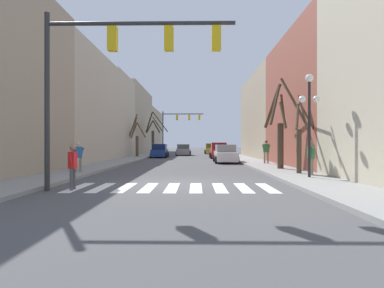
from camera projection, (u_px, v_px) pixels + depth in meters
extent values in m
plane|color=#4C4C4F|center=(174.00, 184.00, 12.38)|extent=(240.00, 240.00, 0.00)
cube|color=gray|center=(33.00, 182.00, 12.46)|extent=(2.58, 90.00, 0.15)
cube|color=gray|center=(318.00, 183.00, 12.29)|extent=(2.58, 90.00, 0.15)
cube|color=#BCB299|center=(66.00, 108.00, 25.58)|extent=(6.00, 11.24, 9.53)
cube|color=#BCB299|center=(102.00, 117.00, 35.41)|extent=(6.00, 8.41, 9.75)
cube|color=tan|center=(126.00, 122.00, 47.28)|extent=(6.00, 15.34, 10.34)
cube|color=tan|center=(143.00, 131.00, 62.92)|extent=(6.00, 15.93, 8.71)
cube|color=#934C3D|center=(327.00, 101.00, 21.25)|extent=(6.00, 11.48, 9.46)
cube|color=tan|center=(277.00, 117.00, 34.45)|extent=(6.00, 14.93, 9.48)
cube|color=white|center=(78.00, 187.00, 11.41)|extent=(0.45, 2.60, 0.01)
cube|color=white|center=(102.00, 187.00, 11.40)|extent=(0.45, 2.60, 0.01)
cube|color=white|center=(125.00, 188.00, 11.38)|extent=(0.45, 2.60, 0.01)
cube|color=white|center=(149.00, 188.00, 11.37)|extent=(0.45, 2.60, 0.01)
cube|color=white|center=(172.00, 188.00, 11.36)|extent=(0.45, 2.60, 0.01)
cube|color=white|center=(196.00, 188.00, 11.35)|extent=(0.45, 2.60, 0.01)
cube|color=white|center=(220.00, 188.00, 11.33)|extent=(0.45, 2.60, 0.01)
cube|color=white|center=(243.00, 188.00, 11.32)|extent=(0.45, 2.60, 0.01)
cube|color=white|center=(267.00, 188.00, 11.31)|extent=(0.45, 2.60, 0.01)
cylinder|color=#2D2D2D|center=(47.00, 102.00, 10.59)|extent=(0.18, 0.18, 6.32)
cylinder|color=#2D2D2D|center=(141.00, 23.00, 10.54)|extent=(6.65, 0.14, 0.14)
cube|color=yellow|center=(113.00, 39.00, 10.55)|extent=(0.32, 0.28, 0.84)
cube|color=yellow|center=(169.00, 39.00, 10.52)|extent=(0.32, 0.28, 0.84)
cube|color=yellow|center=(216.00, 39.00, 10.50)|extent=(0.32, 0.28, 0.84)
cylinder|color=#2D2D2D|center=(163.00, 133.00, 47.33)|extent=(0.18, 0.18, 6.79)
cylinder|color=#2D2D2D|center=(183.00, 114.00, 47.28)|extent=(6.42, 0.14, 0.14)
cube|color=yellow|center=(177.00, 117.00, 47.30)|extent=(0.32, 0.28, 0.84)
cube|color=yellow|center=(189.00, 117.00, 47.27)|extent=(0.32, 0.28, 0.84)
cube|color=yellow|center=(199.00, 117.00, 47.25)|extent=(0.32, 0.28, 0.84)
cylinder|color=black|center=(309.00, 130.00, 13.64)|extent=(0.12, 0.12, 4.34)
sphere|color=white|center=(309.00, 78.00, 13.63)|extent=(0.36, 0.36, 0.36)
sphere|color=white|center=(302.00, 99.00, 13.64)|extent=(0.31, 0.31, 0.31)
sphere|color=white|center=(316.00, 99.00, 13.63)|extent=(0.31, 0.31, 0.31)
cube|color=gray|center=(184.00, 151.00, 43.30)|extent=(1.85, 4.56, 0.78)
cube|color=#464648|center=(184.00, 147.00, 43.30)|extent=(1.70, 2.37, 0.64)
cylinder|color=black|center=(190.00, 153.00, 41.87)|extent=(0.22, 0.64, 0.64)
cylinder|color=black|center=(176.00, 153.00, 41.90)|extent=(0.22, 0.64, 0.64)
cylinder|color=black|center=(190.00, 153.00, 44.70)|extent=(0.22, 0.64, 0.64)
cylinder|color=black|center=(178.00, 153.00, 44.72)|extent=(0.22, 0.64, 0.64)
cube|color=red|center=(219.00, 153.00, 34.40)|extent=(1.77, 4.15, 0.90)
cube|color=maroon|center=(219.00, 146.00, 34.40)|extent=(1.63, 2.16, 0.73)
cylinder|color=black|center=(210.00, 155.00, 35.70)|extent=(0.22, 0.64, 0.64)
cylinder|color=black|center=(225.00, 155.00, 35.68)|extent=(0.22, 0.64, 0.64)
cylinder|color=black|center=(211.00, 156.00, 33.13)|extent=(0.22, 0.64, 0.64)
cylinder|color=black|center=(228.00, 156.00, 33.11)|extent=(0.22, 0.64, 0.64)
cube|color=navy|center=(160.00, 153.00, 36.29)|extent=(1.71, 4.17, 0.81)
cube|color=#0E1C46|center=(160.00, 147.00, 36.29)|extent=(1.57, 2.17, 0.66)
cylinder|color=black|center=(154.00, 154.00, 37.60)|extent=(0.22, 0.64, 0.64)
cylinder|color=black|center=(168.00, 155.00, 37.57)|extent=(0.22, 0.64, 0.64)
cylinder|color=black|center=(151.00, 155.00, 35.01)|extent=(0.22, 0.64, 0.64)
cylinder|color=black|center=(166.00, 155.00, 34.99)|extent=(0.22, 0.64, 0.64)
cube|color=white|center=(225.00, 156.00, 26.52)|extent=(1.76, 4.68, 0.78)
cube|color=gray|center=(225.00, 148.00, 26.52)|extent=(1.62, 2.44, 0.64)
cylinder|color=black|center=(214.00, 158.00, 27.99)|extent=(0.22, 0.64, 0.64)
cylinder|color=black|center=(233.00, 158.00, 27.96)|extent=(0.22, 0.64, 0.64)
cylinder|color=black|center=(216.00, 160.00, 25.08)|extent=(0.22, 0.64, 0.64)
cylinder|color=black|center=(238.00, 160.00, 25.06)|extent=(0.22, 0.64, 0.64)
cube|color=#A38423|center=(211.00, 150.00, 49.73)|extent=(1.94, 4.13, 0.85)
cube|color=#594813|center=(211.00, 146.00, 49.73)|extent=(1.78, 2.15, 0.70)
cylinder|color=black|center=(205.00, 152.00, 51.02)|extent=(0.22, 0.64, 0.64)
cylinder|color=black|center=(217.00, 152.00, 51.00)|extent=(0.22, 0.64, 0.64)
cylinder|color=black|center=(206.00, 152.00, 48.46)|extent=(0.22, 0.64, 0.64)
cylinder|color=black|center=(218.00, 152.00, 48.44)|extent=(0.22, 0.64, 0.64)
cylinder|color=#7A705B|center=(310.00, 167.00, 14.72)|extent=(0.12, 0.12, 0.79)
cylinder|color=#7A705B|center=(312.00, 167.00, 14.43)|extent=(0.12, 0.12, 0.79)
cube|color=#337542|center=(311.00, 152.00, 14.58)|extent=(0.22, 0.39, 0.62)
sphere|color=#8C664C|center=(311.00, 143.00, 14.58)|extent=(0.22, 0.22, 0.22)
cylinder|color=#337542|center=(309.00, 153.00, 14.80)|extent=(0.09, 0.27, 0.60)
cylinder|color=#337542|center=(313.00, 153.00, 14.35)|extent=(0.09, 0.27, 0.60)
cylinder|color=#7A705B|center=(268.00, 158.00, 23.34)|extent=(0.13, 0.13, 0.85)
cylinder|color=#7A705B|center=(265.00, 158.00, 23.21)|extent=(0.13, 0.13, 0.85)
cube|color=#337542|center=(266.00, 148.00, 23.27)|extent=(0.48, 0.39, 0.67)
sphere|color=brown|center=(266.00, 142.00, 23.27)|extent=(0.24, 0.24, 0.24)
cylinder|color=#337542|center=(269.00, 149.00, 23.37)|extent=(0.31, 0.21, 0.65)
cylinder|color=#337542|center=(264.00, 149.00, 23.18)|extent=(0.31, 0.21, 0.65)
cylinder|color=#7A705B|center=(80.00, 165.00, 16.13)|extent=(0.11, 0.11, 0.77)
cylinder|color=#7A705B|center=(76.00, 165.00, 15.93)|extent=(0.11, 0.11, 0.77)
cube|color=#235693|center=(78.00, 152.00, 16.03)|extent=(0.41, 0.42, 0.60)
sphere|color=beige|center=(78.00, 144.00, 16.03)|extent=(0.21, 0.21, 0.21)
cylinder|color=#235693|center=(82.00, 153.00, 16.19)|extent=(0.24, 0.25, 0.58)
cylinder|color=#235693|center=(74.00, 153.00, 15.88)|extent=(0.24, 0.25, 0.58)
cylinder|color=#4C4C51|center=(74.00, 179.00, 10.96)|extent=(0.12, 0.12, 0.77)
cylinder|color=#4C4C51|center=(71.00, 180.00, 10.68)|extent=(0.12, 0.12, 0.77)
cube|color=red|center=(73.00, 160.00, 10.82)|extent=(0.24, 0.39, 0.61)
sphere|color=#8C664C|center=(73.00, 148.00, 10.82)|extent=(0.22, 0.22, 0.22)
cylinder|color=red|center=(75.00, 161.00, 11.04)|extent=(0.10, 0.27, 0.59)
cylinder|color=red|center=(71.00, 162.00, 10.61)|extent=(0.10, 0.27, 0.59)
cylinder|color=#473828|center=(280.00, 146.00, 18.41)|extent=(0.37, 0.37, 2.78)
cylinder|color=#473828|center=(272.00, 107.00, 19.28)|extent=(0.71, 1.90, 2.69)
cylinder|color=#473828|center=(275.00, 104.00, 17.64)|extent=(1.12, 1.72, 2.67)
cylinder|color=#473828|center=(283.00, 115.00, 17.76)|extent=(0.23, 1.44, 1.73)
cylinder|color=#473828|center=(293.00, 100.00, 17.35)|extent=(0.89, 2.26, 3.00)
cylinder|color=#473828|center=(283.00, 111.00, 19.06)|extent=(0.78, 1.44, 1.92)
cylinder|color=#473828|center=(153.00, 142.00, 44.29)|extent=(0.39, 0.39, 3.43)
cylinder|color=#473828|center=(149.00, 122.00, 45.21)|extent=(1.48, 2.04, 3.07)
cylinder|color=#473828|center=(158.00, 125.00, 44.21)|extent=(1.62, 0.28, 2.26)
cylinder|color=#473828|center=(160.00, 122.00, 44.08)|extent=(2.34, 0.57, 3.05)
cylinder|color=#473828|center=(156.00, 127.00, 43.94)|extent=(1.30, 0.92, 1.95)
cylinder|color=#473828|center=(150.00, 127.00, 44.60)|extent=(1.20, 0.81, 1.93)
cylinder|color=brown|center=(137.00, 146.00, 35.99)|extent=(0.33, 0.33, 2.45)
cylinder|color=brown|center=(134.00, 128.00, 36.49)|extent=(1.03, 1.12, 2.54)
cylinder|color=brown|center=(134.00, 130.00, 35.91)|extent=(0.86, 0.34, 1.98)
cylinder|color=brown|center=(141.00, 130.00, 35.99)|extent=(1.12, 0.16, 1.90)
cylinder|color=brown|center=(133.00, 125.00, 36.14)|extent=(1.15, 0.45, 2.77)
cylinder|color=#473828|center=(299.00, 151.00, 15.50)|extent=(0.25, 0.25, 2.26)
cylinder|color=#473828|center=(307.00, 117.00, 15.78)|extent=(1.13, 0.72, 1.52)
cylinder|color=#473828|center=(303.00, 112.00, 15.00)|extent=(0.16, 1.07, 1.86)
cylinder|color=#473828|center=(297.00, 116.00, 14.95)|extent=(0.61, 1.23, 1.45)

